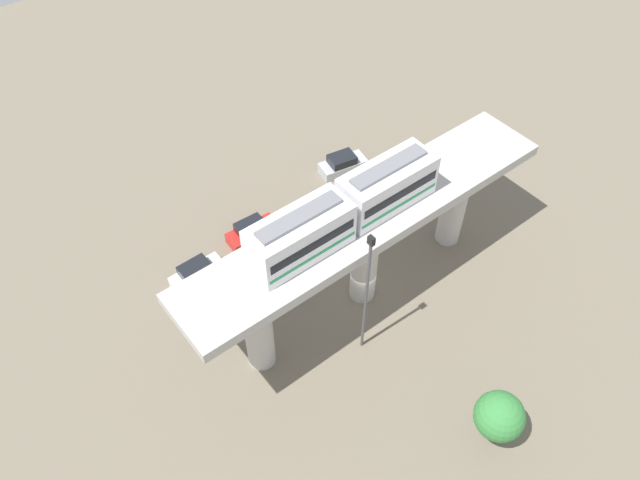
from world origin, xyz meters
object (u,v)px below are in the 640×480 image
parked_car_red (253,232)px  signal_post (366,292)px  tree_near_viaduct (499,416)px  train (345,210)px  parked_car_white (198,274)px  parked_car_silver (343,164)px

parked_car_red → signal_post: bearing=-175.8°
parked_car_red → tree_near_viaduct: bearing=-171.9°
train → tree_near_viaduct: train is taller
signal_post → tree_near_viaduct: bearing=-169.6°
parked_car_white → train: bearing=-142.3°
parked_car_red → signal_post: size_ratio=0.38×
signal_post → parked_car_white: bearing=26.6°
train → parked_car_red: bearing=7.3°
train → parked_car_silver: train is taller
train → parked_car_silver: size_ratio=3.04×
train → tree_near_viaduct: size_ratio=2.97×
train → signal_post: bearing=165.0°
parked_car_red → parked_car_silver: 11.04m
train → tree_near_viaduct: (-13.58, -0.96, -7.33)m
parked_car_red → parked_car_white: size_ratio=1.01×
parked_car_silver → parked_car_white: bearing=110.5°
parked_car_silver → signal_post: size_ratio=0.39×
train → parked_car_white: size_ratio=3.20×
parked_car_silver → signal_post: (-14.88, 10.56, 5.49)m
parked_car_red → parked_car_white: (-1.02, 5.70, 0.00)m
parked_car_red → parked_car_white: 5.80m
train → parked_car_white: train is taller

